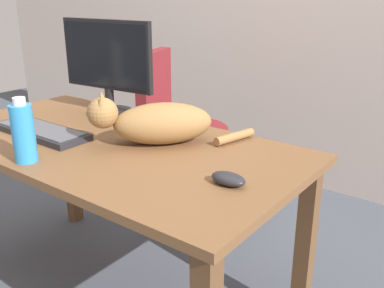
{
  "coord_description": "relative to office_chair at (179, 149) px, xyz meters",
  "views": [
    {
      "loc": [
        1.19,
        -1.05,
        1.24
      ],
      "look_at": [
        0.37,
        0.02,
        0.76
      ],
      "focal_mm": 41.02,
      "sensor_mm": 36.0,
      "label": 1
    }
  ],
  "objects": [
    {
      "name": "desk",
      "position": [
        0.24,
        -0.72,
        0.2
      ],
      "size": [
        1.47,
        0.75,
        0.7
      ],
      "color": "brown",
      "rests_on": "ground_plane"
    },
    {
      "name": "office_chair",
      "position": [
        0.0,
        0.0,
        0.0
      ],
      "size": [
        0.5,
        0.48,
        0.93
      ],
      "color": "black",
      "rests_on": "ground_plane"
    },
    {
      "name": "monitor",
      "position": [
        -0.03,
        -0.45,
        0.52
      ],
      "size": [
        0.48,
        0.2,
        0.41
      ],
      "color": "black",
      "rests_on": "desk"
    },
    {
      "name": "keyboard",
      "position": [
        -0.02,
        -0.83,
        0.31
      ],
      "size": [
        0.44,
        0.15,
        0.03
      ],
      "color": "#232328",
      "rests_on": "desk"
    },
    {
      "name": "cat",
      "position": [
        0.41,
        -0.63,
        0.38
      ],
      "size": [
        0.44,
        0.47,
        0.2
      ],
      "color": "olive",
      "rests_on": "desk"
    },
    {
      "name": "computer_mouse",
      "position": [
        0.81,
        -0.77,
        0.32
      ],
      "size": [
        0.11,
        0.06,
        0.04
      ],
      "primitive_type": "ellipsoid",
      "color": "#232328",
      "rests_on": "desk"
    },
    {
      "name": "spray_bottle",
      "position": [
        0.18,
        -1.02,
        0.4
      ],
      "size": [
        0.07,
        0.07,
        0.22
      ],
      "color": "#2D8CD1",
      "rests_on": "desk"
    }
  ]
}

